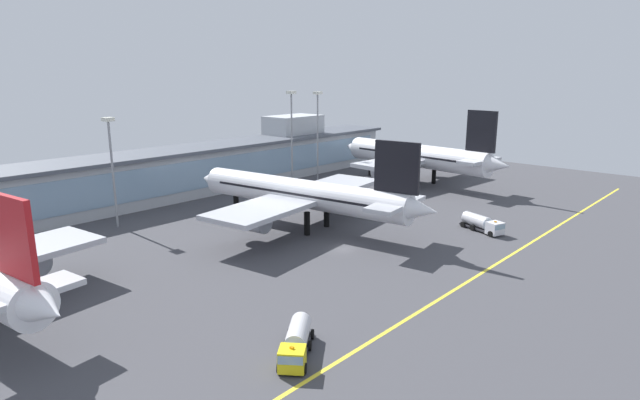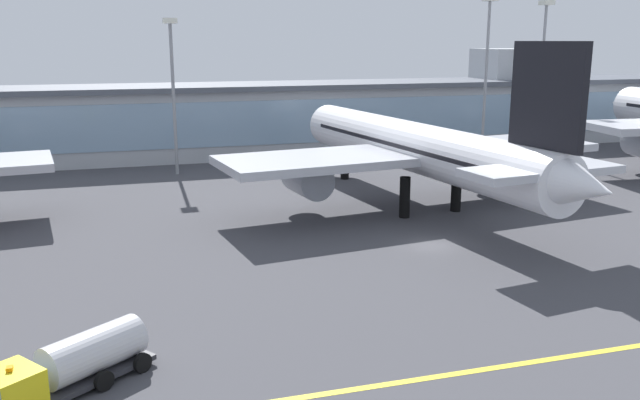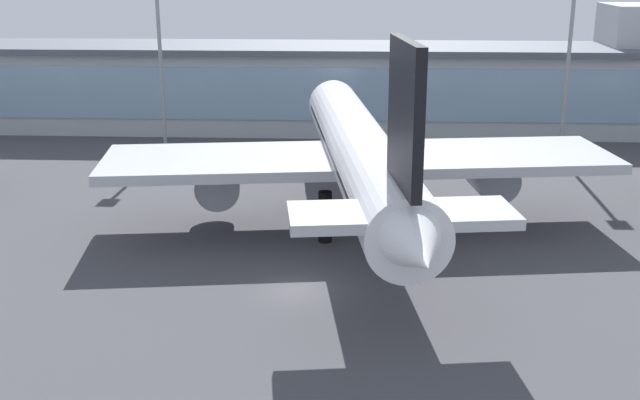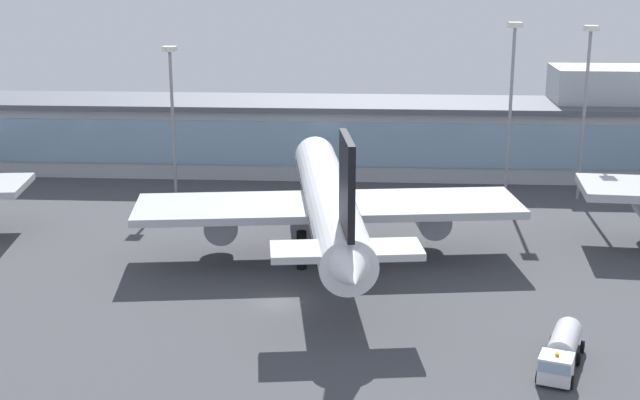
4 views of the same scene
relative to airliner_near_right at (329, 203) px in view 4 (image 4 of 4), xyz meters
The scene contains 7 objects.
ground_plane 15.65m from the airliner_near_right, 108.06° to the right, with size 206.94×206.94×0.00m, color #424247.
terminal_building 40.36m from the airliner_near_right, 93.44° to the left, with size 150.81×14.00×16.45m.
airliner_near_right is the anchor object (origin of this frame).
baggage_tug_near 33.75m from the airliner_near_right, 51.87° to the right, with size 5.41×9.34×2.90m.
apron_light_mast_west 43.72m from the airliner_near_right, 38.69° to the left, with size 1.80×1.80×23.85m.
apron_light_mast_centre 36.28m from the airliner_near_right, 130.90° to the left, with size 1.80×1.80×20.75m.
apron_light_mast_east 36.37m from the airliner_near_right, 48.40° to the left, with size 1.80×1.80×24.27m.
Camera 4 is at (9.16, -81.05, 33.55)m, focal length 49.97 mm.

